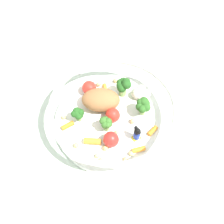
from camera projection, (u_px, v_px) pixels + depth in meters
ground_plane at (115, 120)px, 0.60m from camera, size 2.40×2.40×0.00m
food_container at (112, 110)px, 0.57m from camera, size 0.26×0.26×0.06m
folded_napkin at (77, 48)px, 0.71m from camera, size 0.14×0.16×0.01m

